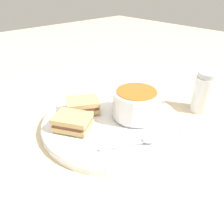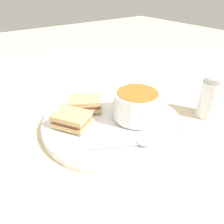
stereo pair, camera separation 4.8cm
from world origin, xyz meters
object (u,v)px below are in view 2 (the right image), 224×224
at_px(salt_shaker, 211,98).
at_px(sandwich_half_far, 72,119).
at_px(sandwich_half_near, 85,103).
at_px(soup_bowl, 137,105).
at_px(spoon, 140,143).

bearing_deg(salt_shaker, sandwich_half_far, 155.47).
bearing_deg(sandwich_half_far, sandwich_half_near, 36.27).
distance_m(sandwich_half_near, salt_shaker, 0.30).
bearing_deg(sandwich_half_near, soup_bowl, -51.68).
bearing_deg(sandwich_half_near, spoon, -84.29).
distance_m(soup_bowl, sandwich_half_far, 0.15).
bearing_deg(spoon, sandwich_half_near, 123.83).
distance_m(spoon, sandwich_half_far, 0.15).
relative_size(soup_bowl, sandwich_half_far, 1.16).
bearing_deg(sandwich_half_far, soup_bowl, -22.46).
bearing_deg(spoon, soup_bowl, 80.94).
height_order(spoon, salt_shaker, salt_shaker).
bearing_deg(soup_bowl, spoon, -127.18).
bearing_deg(spoon, sandwich_half_far, 147.31).
bearing_deg(soup_bowl, salt_shaker, -26.23).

